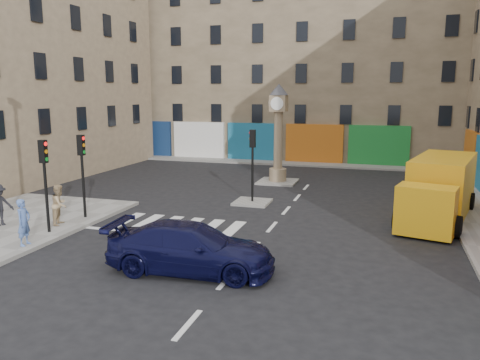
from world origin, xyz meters
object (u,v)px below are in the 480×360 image
at_px(clock_pillar, 278,127).
at_px(yellow_van, 440,189).
at_px(pedestrian_tan, 60,204).
at_px(traffic_light_island, 253,154).
at_px(traffic_light_left_near, 45,171).
at_px(traffic_light_left_far, 82,163).
at_px(navy_sedan, 191,248).
at_px(pedestrian_blue, 24,222).

xyz_separation_m(clock_pillar, yellow_van, (8.92, -6.31, -2.18)).
distance_m(yellow_van, pedestrian_tan, 16.77).
bearing_deg(traffic_light_island, traffic_light_left_near, -128.93).
bearing_deg(clock_pillar, pedestrian_tan, -117.35).
height_order(traffic_light_left_near, traffic_light_left_far, same).
xyz_separation_m(traffic_light_left_far, navy_sedan, (6.98, -4.28, -1.84)).
relative_size(traffic_light_island, clock_pillar, 0.61).
bearing_deg(traffic_light_left_near, pedestrian_tan, 104.17).
bearing_deg(traffic_light_left_near, clock_pillar, 65.45).
xyz_separation_m(pedestrian_blue, pedestrian_tan, (-0.57, 2.73, -0.00)).
distance_m(traffic_light_island, yellow_van, 9.01).
bearing_deg(pedestrian_blue, yellow_van, -65.08).
xyz_separation_m(traffic_light_island, clock_pillar, (0.00, 6.00, 0.96)).
xyz_separation_m(traffic_light_left_near, clock_pillar, (6.30, 13.80, 0.93)).
bearing_deg(pedestrian_blue, pedestrian_tan, 5.33).
relative_size(traffic_light_left_near, pedestrian_blue, 2.15).
bearing_deg(traffic_light_left_far, navy_sedan, -31.53).
height_order(clock_pillar, pedestrian_tan, clock_pillar).
bearing_deg(navy_sedan, traffic_light_left_far, 54.22).
bearing_deg(yellow_van, traffic_light_island, -168.00).
distance_m(navy_sedan, pedestrian_tan, 7.84).
height_order(traffic_light_island, pedestrian_blue, traffic_light_island).
relative_size(traffic_light_left_far, yellow_van, 0.47).
bearing_deg(pedestrian_tan, navy_sedan, -126.94).
distance_m(clock_pillar, yellow_van, 11.14).
distance_m(pedestrian_blue, pedestrian_tan, 2.79).
relative_size(traffic_light_left_far, navy_sedan, 0.69).
distance_m(traffic_light_left_far, traffic_light_island, 8.30).
bearing_deg(traffic_light_island, traffic_light_left_far, -139.40).
bearing_deg(traffic_light_left_far, clock_pillar, 61.06).
xyz_separation_m(traffic_light_left_far, clock_pillar, (6.30, 11.40, 0.93)).
relative_size(traffic_light_left_near, traffic_light_island, 1.00).
bearing_deg(navy_sedan, traffic_light_left_near, 70.65).
relative_size(clock_pillar, pedestrian_blue, 3.54).
bearing_deg(traffic_light_left_far, traffic_light_left_near, -90.00).
bearing_deg(clock_pillar, navy_sedan, -87.51).
distance_m(traffic_light_left_near, traffic_light_island, 10.03).
xyz_separation_m(traffic_light_island, pedestrian_tan, (-6.57, -6.72, -1.58)).
height_order(pedestrian_blue, pedestrian_tan, same).
height_order(traffic_light_left_near, pedestrian_tan, traffic_light_left_near).
bearing_deg(navy_sedan, traffic_light_island, -0.23).
bearing_deg(traffic_light_island, navy_sedan, -85.98).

